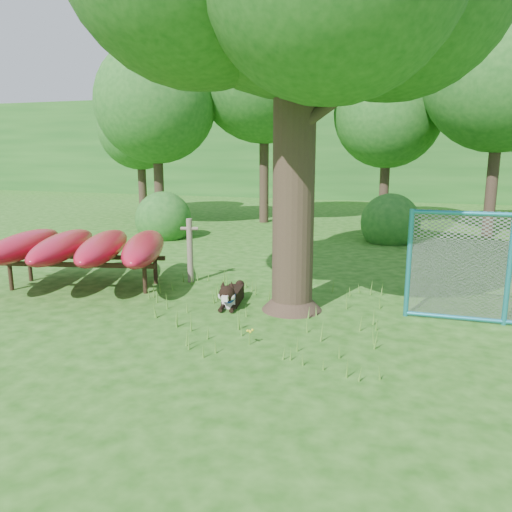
% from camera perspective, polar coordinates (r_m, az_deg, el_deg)
% --- Properties ---
extents(ground, '(80.00, 80.00, 0.00)m').
position_cam_1_polar(ground, '(7.81, -4.18, -8.84)').
color(ground, '#1B5010').
rests_on(ground, ground).
extents(wooden_post, '(0.37, 0.18, 1.37)m').
position_cam_1_polar(wooden_post, '(10.70, -7.56, 0.82)').
color(wooden_post, '#6E6053').
rests_on(wooden_post, ground).
extents(kayak_rack, '(4.30, 3.84, 1.11)m').
position_cam_1_polar(kayak_rack, '(10.79, -19.18, 1.01)').
color(kayak_rack, black).
rests_on(kayak_rack, ground).
extents(husky_dog, '(0.44, 1.23, 0.55)m').
position_cam_1_polar(husky_dog, '(9.10, -2.88, -4.53)').
color(husky_dog, black).
rests_on(husky_dog, ground).
extents(fence_section, '(3.14, 0.13, 3.06)m').
position_cam_1_polar(fence_section, '(8.87, 26.97, -1.40)').
color(fence_section, teal).
rests_on(fence_section, ground).
extents(wildflower_clump, '(0.11, 0.09, 0.24)m').
position_cam_1_polar(wildflower_clump, '(7.30, -0.75, -8.70)').
color(wildflower_clump, '#548D2E').
rests_on(wildflower_clump, ground).
extents(bg_tree_a, '(4.40, 4.40, 6.70)m').
position_cam_1_polar(bg_tree_a, '(19.23, -11.39, 16.82)').
color(bg_tree_a, '#31241B').
rests_on(bg_tree_a, ground).
extents(bg_tree_b, '(5.20, 5.20, 8.22)m').
position_cam_1_polar(bg_tree_b, '(19.83, 0.96, 20.16)').
color(bg_tree_b, '#31241B').
rests_on(bg_tree_b, ground).
extents(bg_tree_c, '(4.00, 4.00, 6.12)m').
position_cam_1_polar(bg_tree_c, '(19.84, 14.85, 15.41)').
color(bg_tree_c, '#31241B').
rests_on(bg_tree_c, ground).
extents(bg_tree_d, '(4.80, 4.80, 7.50)m').
position_cam_1_polar(bg_tree_d, '(18.04, 26.34, 18.13)').
color(bg_tree_d, '#31241B').
rests_on(bg_tree_d, ground).
extents(bg_tree_f, '(3.60, 3.60, 5.55)m').
position_cam_1_polar(bg_tree_f, '(23.02, -13.15, 14.01)').
color(bg_tree_f, '#31241B').
rests_on(bg_tree_f, ground).
extents(shrub_left, '(1.80, 1.80, 1.80)m').
position_cam_1_polar(shrub_left, '(16.48, -10.45, 2.05)').
color(shrub_left, '#1E5A1D').
rests_on(shrub_left, ground).
extents(shrub_mid, '(1.80, 1.80, 1.80)m').
position_cam_1_polar(shrub_mid, '(16.01, 14.97, 1.56)').
color(shrub_mid, '#1E5A1D').
rests_on(shrub_mid, ground).
extents(wooded_hillside, '(80.00, 12.00, 6.00)m').
position_cam_1_polar(wooded_hillside, '(34.86, 13.79, 11.96)').
color(wooded_hillside, '#1E5A1D').
rests_on(wooded_hillside, ground).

